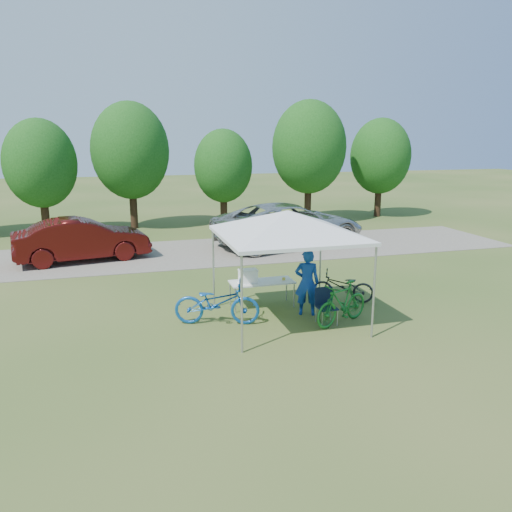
{
  "coord_description": "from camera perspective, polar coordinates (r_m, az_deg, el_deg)",
  "views": [
    {
      "loc": [
        -3.86,
        -10.88,
        4.37
      ],
      "look_at": [
        -0.21,
        2.0,
        1.19
      ],
      "focal_mm": 35.0,
      "sensor_mm": 36.0,
      "label": 1
    }
  ],
  "objects": [
    {
      "name": "gravel_strip",
      "position": [
        19.76,
        -4.17,
        0.57
      ],
      "size": [
        24.0,
        5.0,
        0.02
      ],
      "primitive_type": "cube",
      "color": "gray",
      "rests_on": "ground"
    },
    {
      "name": "folding_chair",
      "position": [
        12.17,
        7.92,
        -5.28
      ],
      "size": [
        0.44,
        0.45,
        0.86
      ],
      "rotation": [
        0.0,
        0.0,
        0.0
      ],
      "color": "black",
      "rests_on": "ground"
    },
    {
      "name": "canopy",
      "position": [
        11.67,
        3.67,
        4.86
      ],
      "size": [
        4.53,
        4.53,
        3.0
      ],
      "color": "#A5A5AA",
      "rests_on": "ground"
    },
    {
      "name": "ice_cream_cup",
      "position": [
        13.26,
        3.19,
        -2.62
      ],
      "size": [
        0.09,
        0.09,
        0.07
      ],
      "primitive_type": "cylinder",
      "color": "gold",
      "rests_on": "folding_table"
    },
    {
      "name": "treeline",
      "position": [
        25.19,
        -7.84,
        11.33
      ],
      "size": [
        24.89,
        4.28,
        6.3
      ],
      "color": "#382314",
      "rests_on": "ground"
    },
    {
      "name": "ground",
      "position": [
        12.34,
        3.49,
        -7.41
      ],
      "size": [
        100.0,
        100.0,
        0.0
      ],
      "primitive_type": "plane",
      "color": "#2D5119",
      "rests_on": "ground"
    },
    {
      "name": "cooler",
      "position": [
        13.0,
        -0.91,
        -2.29
      ],
      "size": [
        0.48,
        0.33,
        0.35
      ],
      "color": "white",
      "rests_on": "folding_table"
    },
    {
      "name": "bike_green",
      "position": [
        12.15,
        9.81,
        -5.33
      ],
      "size": [
        1.77,
        1.15,
        1.03
      ],
      "primitive_type": "imported",
      "rotation": [
        0.0,
        0.0,
        -1.15
      ],
      "color": "#186C25",
      "rests_on": "ground"
    },
    {
      "name": "folding_table",
      "position": [
        13.16,
        0.68,
        -3.08
      ],
      "size": [
        1.68,
        0.7,
        0.69
      ],
      "color": "white",
      "rests_on": "ground"
    },
    {
      "name": "bike_blue",
      "position": [
        12.0,
        -4.48,
        -5.33
      ],
      "size": [
        2.16,
        1.29,
        1.07
      ],
      "primitive_type": "imported",
      "rotation": [
        0.0,
        0.0,
        1.27
      ],
      "color": "#114F9C",
      "rests_on": "ground"
    },
    {
      "name": "minivan",
      "position": [
        20.64,
        3.84,
        3.64
      ],
      "size": [
        6.75,
        4.02,
        1.76
      ],
      "primitive_type": "imported",
      "rotation": [
        0.0,
        0.0,
        1.75
      ],
      "color": "beige",
      "rests_on": "gravel_strip"
    },
    {
      "name": "bike_dark",
      "position": [
        13.77,
        9.89,
        -3.46
      ],
      "size": [
        1.74,
        1.24,
        0.87
      ],
      "primitive_type": "imported",
      "rotation": [
        0.0,
        0.0,
        -2.02
      ],
      "color": "black",
      "rests_on": "ground"
    },
    {
      "name": "cyclist",
      "position": [
        12.57,
        5.84,
        -3.02
      ],
      "size": [
        0.72,
        0.6,
        1.69
      ],
      "primitive_type": "imported",
      "rotation": [
        0.0,
        0.0,
        2.78
      ],
      "color": "navy",
      "rests_on": "ground"
    },
    {
      "name": "sedan",
      "position": [
        19.08,
        -19.25,
        1.79
      ],
      "size": [
        4.9,
        2.46,
        1.54
      ],
      "primitive_type": "imported",
      "rotation": [
        0.0,
        0.0,
        1.75
      ],
      "color": "#470D0B",
      "rests_on": "gravel_strip"
    }
  ]
}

